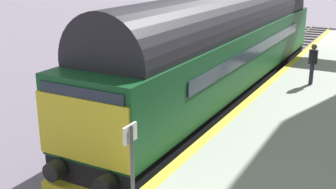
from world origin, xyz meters
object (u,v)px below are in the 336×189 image
(waiting_passenger, at_px, (313,60))
(signal_post_mid, at_px, (231,7))
(diesel_locomotive, at_px, (226,45))
(platform_number_sign, at_px, (131,153))

(waiting_passenger, bearing_deg, signal_post_mid, 44.38)
(diesel_locomotive, bearing_deg, waiting_passenger, 18.99)
(diesel_locomotive, height_order, signal_post_mid, signal_post_mid)
(platform_number_sign, bearing_deg, signal_post_mid, 104.13)
(signal_post_mid, bearing_deg, diesel_locomotive, -70.96)
(diesel_locomotive, distance_m, signal_post_mid, 7.19)
(signal_post_mid, bearing_deg, waiting_passenger, -45.23)
(signal_post_mid, relative_size, waiting_passenger, 3.08)
(diesel_locomotive, distance_m, platform_number_sign, 10.00)
(platform_number_sign, height_order, waiting_passenger, platform_number_sign)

